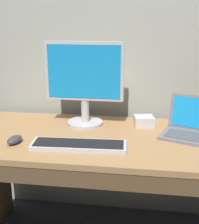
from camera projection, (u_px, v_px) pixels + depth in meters
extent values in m
cube|color=#A87A4C|center=(113.00, 139.00, 1.72)|extent=(1.62, 0.71, 0.03)
cube|color=brown|center=(106.00, 180.00, 1.42)|extent=(1.56, 0.02, 0.09)
cube|color=slate|center=(193.00, 137.00, 1.69)|extent=(0.39, 0.31, 0.02)
cube|color=#505054|center=(193.00, 137.00, 1.67)|extent=(0.32, 0.22, 0.00)
cube|color=slate|center=(199.00, 113.00, 1.76)|extent=(0.33, 0.16, 0.19)
cube|color=#198CD8|center=(199.00, 113.00, 1.76)|extent=(0.30, 0.14, 0.17)
cylinder|color=#B7B7BC|center=(85.00, 123.00, 1.91)|extent=(0.21, 0.21, 0.02)
cylinder|color=#B7B7BC|center=(85.00, 110.00, 1.89)|extent=(0.05, 0.05, 0.14)
cube|color=#B7B7BC|center=(84.00, 71.00, 1.80)|extent=(0.46, 0.02, 0.34)
cube|color=#198CD8|center=(84.00, 72.00, 1.79)|extent=(0.42, 0.00, 0.31)
cube|color=#BCBCC1|center=(79.00, 145.00, 1.58)|extent=(0.49, 0.17, 0.02)
cube|color=black|center=(79.00, 143.00, 1.58)|extent=(0.46, 0.14, 0.00)
ellipsoid|color=#38383D|center=(15.00, 140.00, 1.62)|extent=(0.08, 0.11, 0.04)
cube|color=silver|center=(144.00, 121.00, 1.88)|extent=(0.13, 0.12, 0.06)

